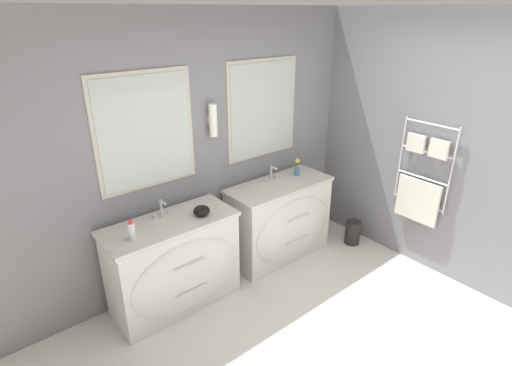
% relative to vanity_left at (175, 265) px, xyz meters
% --- Properties ---
extents(wall_back, '(4.84, 0.16, 2.60)m').
position_rel_vanity_left_xyz_m(wall_back, '(0.74, 0.35, 0.88)').
color(wall_back, slate).
rests_on(wall_back, ground_plane).
extents(wall_right, '(0.13, 3.83, 2.60)m').
position_rel_vanity_left_xyz_m(wall_right, '(2.39, -0.72, 0.85)').
color(wall_right, slate).
rests_on(wall_right, ground_plane).
extents(vanity_left, '(1.17, 0.57, 0.87)m').
position_rel_vanity_left_xyz_m(vanity_left, '(0.00, 0.00, 0.00)').
color(vanity_left, silver).
rests_on(vanity_left, ground_plane).
extents(vanity_right, '(1.17, 0.57, 0.87)m').
position_rel_vanity_left_xyz_m(vanity_right, '(1.30, 0.00, 0.00)').
color(vanity_right, silver).
rests_on(vanity_right, ground_plane).
extents(faucet_left, '(0.17, 0.10, 0.16)m').
position_rel_vanity_left_xyz_m(faucet_left, '(0.00, 0.16, 0.50)').
color(faucet_left, silver).
rests_on(faucet_left, vanity_left).
extents(faucet_right, '(0.17, 0.10, 0.16)m').
position_rel_vanity_left_xyz_m(faucet_right, '(1.30, 0.16, 0.50)').
color(faucet_right, silver).
rests_on(faucet_right, vanity_right).
extents(toiletry_bottle, '(0.06, 0.06, 0.18)m').
position_rel_vanity_left_xyz_m(toiletry_bottle, '(-0.37, -0.05, 0.51)').
color(toiletry_bottle, silver).
rests_on(toiletry_bottle, vanity_left).
extents(amenity_bowl, '(0.15, 0.15, 0.09)m').
position_rel_vanity_left_xyz_m(amenity_bowl, '(0.28, -0.05, 0.47)').
color(amenity_bowl, black).
rests_on(amenity_bowl, vanity_left).
extents(flower_vase, '(0.06, 0.06, 0.20)m').
position_rel_vanity_left_xyz_m(flower_vase, '(1.60, 0.08, 0.52)').
color(flower_vase, teal).
rests_on(flower_vase, vanity_right).
extents(waste_bin, '(0.18, 0.18, 0.28)m').
position_rel_vanity_left_xyz_m(waste_bin, '(2.13, -0.36, -0.29)').
color(waste_bin, '#282626').
rests_on(waste_bin, ground_plane).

